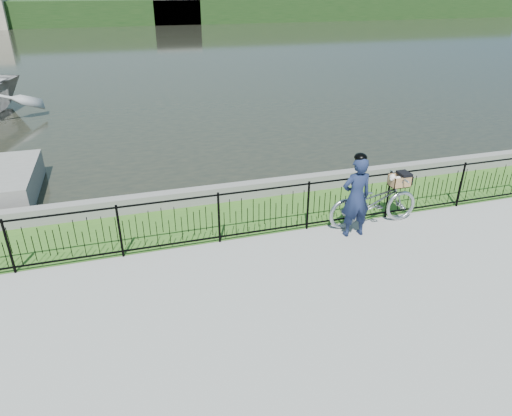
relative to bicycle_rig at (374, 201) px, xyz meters
name	(u,v)px	position (x,y,z in m)	size (l,w,h in m)	color
ground	(290,275)	(-2.52, -1.40, -0.57)	(120.00, 120.00, 0.00)	gray
grass_strip	(252,215)	(-2.52, 1.20, -0.57)	(60.00, 2.00, 0.01)	#37641F
water	(147,51)	(-2.52, 31.60, -0.57)	(120.00, 120.00, 0.00)	black
quay_wall	(241,191)	(-2.52, 2.20, -0.37)	(60.00, 0.30, 0.40)	slate
fence	(265,212)	(-2.52, 0.20, 0.00)	(14.00, 0.06, 1.15)	black
far_treeline	(128,12)	(-2.52, 58.60, 0.93)	(120.00, 6.00, 3.00)	#203D17
far_building_right	(176,11)	(3.48, 57.10, 1.03)	(6.00, 3.00, 3.20)	#B0A38D
bicycle_rig	(374,201)	(0.00, 0.00, 0.00)	(2.15, 0.75, 1.20)	#A4A9AF
cyclist	(356,196)	(-0.66, -0.33, 0.35)	(0.66, 0.44, 1.87)	#172040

